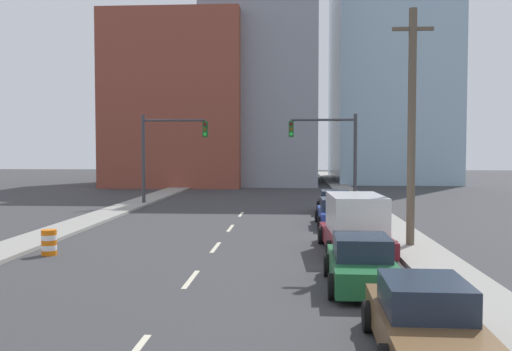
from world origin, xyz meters
name	(u,v)px	position (x,y,z in m)	size (l,w,h in m)	color
sidewalk_left	(163,194)	(-7.91, 44.38, 0.07)	(2.05, 88.76, 0.15)	gray
sidewalk_right	(351,195)	(7.91, 44.38, 0.07)	(2.05, 88.76, 0.15)	gray
lane_stripe_at_14m	(191,279)	(0.00, 13.87, 0.00)	(0.16, 2.40, 0.01)	beige
lane_stripe_at_19m	(216,247)	(0.00, 19.43, 0.00)	(0.16, 2.40, 0.01)	beige
lane_stripe_at_25m	(230,228)	(0.00, 24.91, 0.00)	(0.16, 2.40, 0.01)	beige
lane_stripe_at_31m	(241,214)	(0.00, 30.78, 0.00)	(0.16, 2.40, 0.01)	beige
building_brick_left	(182,104)	(-9.06, 59.26, 8.82)	(14.00, 16.00, 17.63)	brown
building_office_center	(263,80)	(-0.41, 63.26, 11.82)	(12.00, 20.00, 23.64)	gray
building_glass_right	(388,41)	(14.56, 67.26, 16.91)	(13.00, 20.00, 33.83)	#99B7CC
traffic_signal_left	(162,146)	(-6.03, 36.15, 4.11)	(4.66, 0.35, 6.30)	#38383D
traffic_signal_right	(336,146)	(6.03, 36.15, 4.11)	(4.66, 0.35, 6.30)	#38383D
utility_pole_right_mid	(412,126)	(7.76, 19.73, 4.85)	(1.60, 0.32, 9.45)	brown
traffic_barrel	(49,242)	(-5.97, 17.40, 0.47)	(0.56, 0.56, 0.95)	orange
sedan_brown	(424,321)	(5.61, 7.83, 0.68)	(2.11, 4.47, 1.48)	brown
sedan_green	(362,264)	(5.06, 13.17, 0.68)	(2.08, 4.46, 1.49)	#1E6033
box_truck_maroon	(355,225)	(5.48, 18.72, 1.05)	(2.66, 5.76, 2.22)	maroon
sedan_blue	(337,213)	(5.37, 26.11, 0.65)	(2.14, 4.64, 1.42)	navy
sedan_black	(335,203)	(5.65, 31.65, 0.64)	(2.18, 4.39, 1.41)	black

